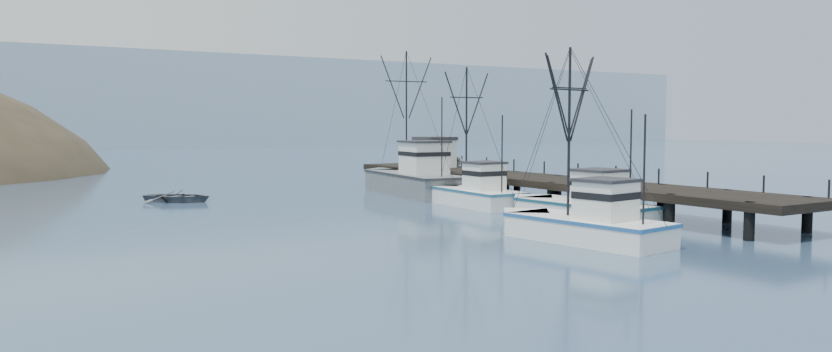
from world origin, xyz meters
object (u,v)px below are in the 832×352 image
Objects in this scene: pier at (532,180)px; trawler_near at (580,208)px; trawler_far at (473,194)px; trawler_mid at (582,225)px; motorboat at (178,202)px; pier_shed at (435,152)px; pickup_truck at (434,159)px; work_vessel at (414,180)px.

trawler_near reaches higher than pier.
trawler_far reaches higher than pier.
pier is 4.27× the size of trawler_mid.
trawler_far is at bearing 171.98° from pier.
trawler_near is at bearing -100.65° from motorboat.
pier_shed is 0.57× the size of pickup_truck.
trawler_near reaches higher than pier_shed.
motorboat is (-17.82, 14.09, -0.82)m from trawler_far.
pier is 13.75× the size of pier_shed.
work_vessel is at bearing -60.18° from motorboat.
trawler_mid is at bearing -102.69° from work_vessel.
trawler_mid reaches higher than pickup_truck.
trawler_near is 30.68m from motorboat.
pier is 27.29m from motorboat.
trawler_far is 14.36m from pickup_truck.
motorboat is (-22.87, 14.80, -1.69)m from pier.
work_vessel is at bearing 88.89° from trawler_near.
work_vessel is at bearing -142.89° from pier_shed.
pickup_truck is at bearing 68.76° from trawler_far.
pier is 10.88m from trawler_near.
trawler_near reaches higher than pickup_truck.
trawler_mid is 1.97× the size of motorboat.
work_vessel reaches higher than trawler_mid.
trawler_near is 20.35m from work_vessel.
trawler_far is 9.84m from work_vessel.
pier is 5.17m from trawler_far.
pier is at bearing 179.70° from pickup_truck.
pier is at bearing -80.15° from motorboat.
pier_shed is (4.65, 23.56, 2.60)m from trawler_near.
trawler_near is 8.00m from trawler_mid.
pier_shed reaches higher than pier.
pier is 11.32m from work_vessel.
motorboat is at bearing 177.34° from pier_shed.
trawler_mid is 26.81m from work_vessel.
trawler_far is 1.86× the size of pickup_truck.
trawler_far is at bearing 158.90° from pickup_truck.
trawler_near reaches higher than motorboat.
pier is at bearing 64.99° from trawler_near.
motorboat is (-22.98, 0.83, -2.79)m from pickup_truck.
pier_shed is at bearing 37.11° from work_vessel.
trawler_near is 10.55m from trawler_far.
pickup_truck is (0.11, 13.97, 1.09)m from pier.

